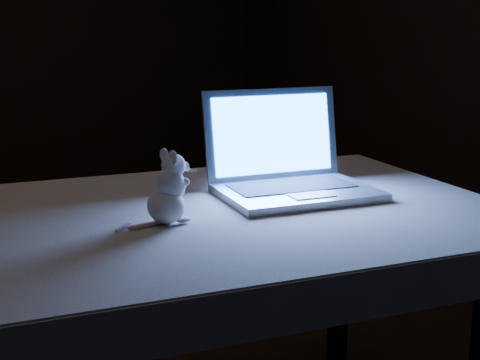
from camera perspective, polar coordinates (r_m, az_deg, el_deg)
table at (r=1.94m, az=-2.75°, el=-13.98°), size 1.59×1.15×0.78m
tablecloth at (r=1.80m, az=-1.65°, el=-4.26°), size 1.77×1.39×0.11m
laptop at (r=1.92m, az=4.82°, el=2.81°), size 0.48×0.44×0.29m
plush_mouse at (r=1.68m, az=-6.14°, el=-0.61°), size 0.14×0.14×0.18m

